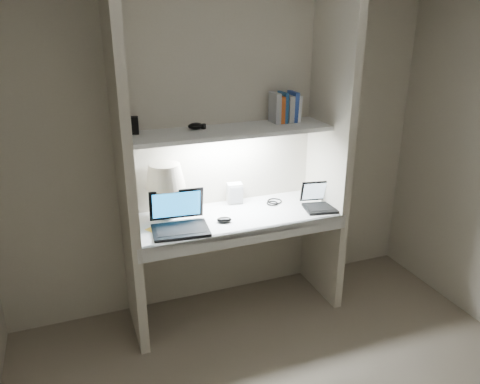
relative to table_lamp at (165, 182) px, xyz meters
name	(u,v)px	position (x,y,z in m)	size (l,w,h in m)	color
back_wall	(222,139)	(0.46, 0.16, 0.21)	(3.20, 0.01, 2.50)	beige
alcove_panel_left	(124,161)	(-0.27, -0.11, 0.21)	(0.06, 0.55, 2.50)	beige
alcove_panel_right	(330,139)	(1.19, -0.11, 0.21)	(0.06, 0.55, 2.50)	beige
desk	(235,218)	(0.46, -0.11, -0.29)	(1.40, 0.55, 0.04)	white
desk_apron	(249,237)	(0.46, -0.37, -0.32)	(1.46, 0.03, 0.10)	silver
shelf	(230,131)	(0.46, -0.02, 0.31)	(1.40, 0.36, 0.03)	silver
strip_light	(230,134)	(0.46, -0.02, 0.29)	(0.60, 0.04, 0.01)	white
table_lamp	(165,182)	(0.00, 0.00, 0.00)	(0.27, 0.27, 0.39)	white
laptop_main	(179,220)	(0.04, -0.18, -0.21)	(0.39, 0.35, 0.24)	black
laptop_netbook	(322,202)	(1.10, -0.20, -0.22)	(0.32, 0.29, 0.18)	black
speaker	(235,193)	(0.53, 0.10, -0.19)	(0.11, 0.08, 0.16)	silver
mouse	(224,220)	(0.35, -0.20, -0.25)	(0.10, 0.06, 0.04)	black
cable_coil	(275,201)	(0.82, 0.01, -0.26)	(0.11, 0.11, 0.01)	black
sticky_note	(152,229)	(-0.13, -0.14, -0.26)	(0.07, 0.07, 0.00)	yellow
book_row	(285,108)	(0.90, 0.06, 0.43)	(0.20, 0.14, 0.21)	white
shelf_box	(133,125)	(-0.17, 0.07, 0.39)	(0.07, 0.05, 0.11)	black
shelf_gadget	(195,126)	(0.24, 0.05, 0.35)	(0.11, 0.08, 0.05)	black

